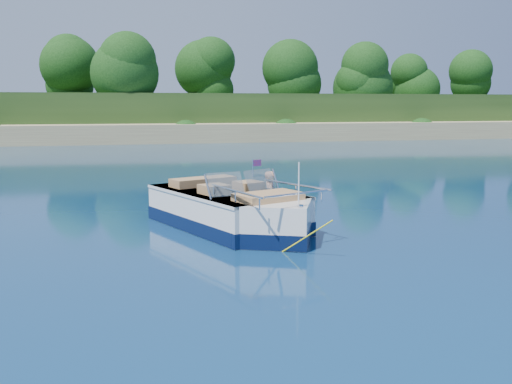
% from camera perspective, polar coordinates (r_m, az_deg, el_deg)
% --- Properties ---
extents(ground, '(160.00, 160.00, 0.00)m').
position_cam_1_polar(ground, '(12.24, 10.88, -5.88)').
color(ground, '#0A2349').
rests_on(ground, ground).
extents(shoreline, '(170.00, 59.00, 6.00)m').
position_cam_1_polar(shoreline, '(74.75, -9.63, 7.04)').
color(shoreline, '#907C53').
rests_on(shoreline, ground).
extents(treeline, '(150.00, 7.12, 8.19)m').
position_cam_1_polar(treeline, '(52.10, -8.02, 11.41)').
color(treeline, black).
rests_on(treeline, ground).
extents(motorboat, '(3.75, 6.01, 2.12)m').
position_cam_1_polar(motorboat, '(14.01, -2.09, -2.15)').
color(motorboat, white).
rests_on(motorboat, ground).
extents(tow_tube, '(1.65, 1.65, 0.38)m').
position_cam_1_polar(tow_tube, '(16.27, 1.72, -1.74)').
color(tow_tube, yellow).
rests_on(tow_tube, ground).
extents(boy, '(0.51, 0.89, 1.66)m').
position_cam_1_polar(boy, '(16.24, 1.45, -2.11)').
color(boy, tan).
rests_on(boy, ground).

